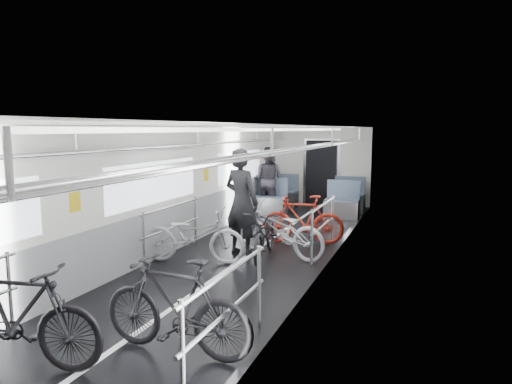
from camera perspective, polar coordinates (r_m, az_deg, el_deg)
car_shell at (r=9.32m, az=1.25°, el=0.34°), size 3.02×14.01×2.41m
bike_left_mid at (r=5.16m, az=-27.75°, el=-13.53°), size 1.87×0.86×1.09m
bike_left_far at (r=8.15m, az=-7.87°, el=-5.40°), size 1.95×1.00×0.98m
bike_right_near at (r=4.96m, az=-9.95°, el=-13.81°), size 1.76×0.53×1.05m
bike_right_mid at (r=8.46m, az=2.88°, el=-4.73°), size 2.03×1.20×1.01m
bike_right_far at (r=9.43m, az=5.82°, el=-3.43°), size 1.75×0.79×1.01m
bike_aisle at (r=8.35m, az=1.18°, el=-5.24°), size 0.86×1.80×0.91m
person_standing at (r=8.52m, az=-1.83°, el=-1.24°), size 0.84×0.67×2.00m
person_seated at (r=12.86m, az=1.58°, el=1.53°), size 1.01×0.85×1.86m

